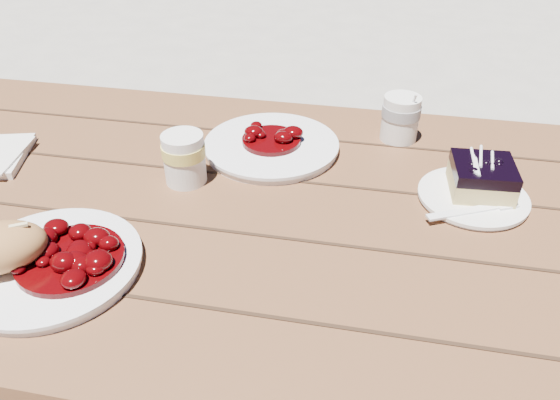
% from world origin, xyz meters
% --- Properties ---
extents(picnic_table, '(2.00, 1.55, 0.75)m').
position_xyz_m(picnic_table, '(0.00, -0.00, 0.59)').
color(picnic_table, brown).
rests_on(picnic_table, ground).
extents(main_plate, '(0.25, 0.25, 0.02)m').
position_xyz_m(main_plate, '(-0.26, -0.21, 0.76)').
color(main_plate, white).
rests_on(main_plate, picnic_table).
extents(goulash_stew, '(0.15, 0.15, 0.04)m').
position_xyz_m(goulash_stew, '(-0.23, -0.21, 0.79)').
color(goulash_stew, '#430204').
rests_on(goulash_stew, main_plate).
extents(dessert_plate, '(0.17, 0.17, 0.01)m').
position_xyz_m(dessert_plate, '(0.33, 0.08, 0.76)').
color(dessert_plate, white).
rests_on(dessert_plate, picnic_table).
extents(blueberry_cake, '(0.10, 0.10, 0.06)m').
position_xyz_m(blueberry_cake, '(0.34, 0.10, 0.79)').
color(blueberry_cake, tan).
rests_on(blueberry_cake, dessert_plate).
extents(fork_dessert, '(0.15, 0.09, 0.00)m').
position_xyz_m(fork_dessert, '(0.31, 0.03, 0.76)').
color(fork_dessert, white).
rests_on(fork_dessert, dessert_plate).
extents(coffee_cup, '(0.07, 0.07, 0.09)m').
position_xyz_m(coffee_cup, '(0.21, 0.27, 0.79)').
color(coffee_cup, white).
rests_on(coffee_cup, picnic_table).
extents(second_plate, '(0.25, 0.25, 0.02)m').
position_xyz_m(second_plate, '(-0.03, 0.18, 0.76)').
color(second_plate, white).
rests_on(second_plate, picnic_table).
extents(second_stew, '(0.11, 0.11, 0.04)m').
position_xyz_m(second_stew, '(-0.03, 0.18, 0.79)').
color(second_stew, '#430204').
rests_on(second_stew, second_plate).
extents(second_cup, '(0.07, 0.07, 0.09)m').
position_xyz_m(second_cup, '(-0.15, 0.05, 0.79)').
color(second_cup, white).
rests_on(second_cup, picnic_table).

